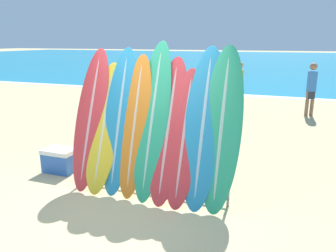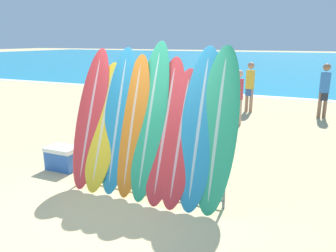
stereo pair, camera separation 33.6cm
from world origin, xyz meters
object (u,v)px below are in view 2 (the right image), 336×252
Objects in this scene: surfboard_slot_1 at (104,126)px; person_far_left at (162,90)px; surfboard_slot_0 at (91,117)px; person_mid_beach at (238,95)px; surfboard_slot_2 at (118,120)px; surfboard_slot_5 at (165,130)px; surfboard_slot_3 at (133,125)px; cooler_box at (63,158)px; surfboard_slot_7 at (199,128)px; surfboard_rack at (148,164)px; person_near_water at (250,85)px; surfboard_slot_4 at (150,120)px; surfboard_slot_6 at (180,137)px; surfboard_slot_8 at (217,129)px; person_far_right at (324,89)px.

person_far_left is at bearing 104.06° from surfboard_slot_1.
surfboard_slot_0 reaches higher than person_mid_beach.
surfboard_slot_2 is 1.06× the size of surfboard_slot_5.
surfboard_slot_3 is (0.83, -0.03, -0.04)m from surfboard_slot_0.
cooler_box is at bearing 172.38° from surfboard_slot_3.
surfboard_rack is at bearing -175.35° from surfboard_slot_7.
surfboard_slot_3 is at bearing 108.01° from person_near_water.
surfboard_slot_4 is 0.57m from surfboard_slot_6.
surfboard_slot_7 is 1.42× the size of person_far_left.
surfboard_slot_7 is (1.91, 0.00, 0.03)m from surfboard_slot_0.
person_near_water is at bearing -70.62° from person_mid_beach.
surfboard_slot_8 is at bearing -114.11° from person_far_left.
surfboard_slot_3 is 3.66× the size of cooler_box.
person_mid_beach is at bearing 113.47° from person_near_water.
surfboard_slot_0 is 2.18m from surfboard_slot_8.
surfboard_slot_7 is at bearing -131.67° from person_far_right.
surfboard_rack is 1.27m from surfboard_slot_0.
surfboard_rack is 0.66m from surfboard_slot_3.
surfboard_slot_0 reaches higher than surfboard_slot_5.
surfboard_slot_2 is (-0.55, 0.05, 0.66)m from surfboard_rack.
surfboard_slot_4 reaches higher than surfboard_slot_7.
surfboard_slot_3 reaches higher than person_far_right.
person_far_right is at bearing 69.48° from surfboard_rack.
surfboard_slot_4 is 1.40× the size of person_far_right.
surfboard_slot_5 is 0.28m from surfboard_slot_6.
surfboard_rack is 1.54× the size of person_far_left.
surfboard_slot_6 reaches higher than cooler_box.
surfboard_slot_4 is at bearing 178.99° from surfboard_slot_7.
surfboard_slot_2 is 1.34× the size of person_far_right.
surfboard_slot_7 is 0.27m from surfboard_slot_8.
surfboard_slot_2 is 0.56m from surfboard_slot_4.
person_far_left is (-0.95, 4.85, -0.24)m from surfboard_slot_0.
surfboard_slot_2 reaches higher than person_mid_beach.
person_far_right is 8.14m from cooler_box.
surfboard_slot_7 is 1.47× the size of person_mid_beach.
person_far_right reaches higher than person_far_left.
surfboard_slot_8 is 3.91× the size of cooler_box.
surfboard_slot_6 is 1.26× the size of person_mid_beach.
surfboard_slot_7 reaches higher than surfboard_rack.
cooler_box is (-1.14, 0.23, -0.80)m from surfboard_slot_1.
person_near_water is (0.32, 6.92, 0.43)m from surfboard_rack.
surfboard_rack is 6.94m from person_near_water.
surfboard_slot_0 is at bearing -145.34° from person_far_right.
person_far_right is at bearing 67.50° from surfboard_slot_3.
surfboard_slot_1 is at bearing -8.02° from surfboard_slot_0.
surfboard_slot_1 is 0.30m from surfboard_slot_2.
surfboard_slot_6 is 3.33× the size of cooler_box.
person_near_water is at bearing 87.47° from surfboard_slot_4.
surfboard_slot_0 reaches higher than person_far_right.
surfboard_rack is 1.11× the size of surfboard_slot_0.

